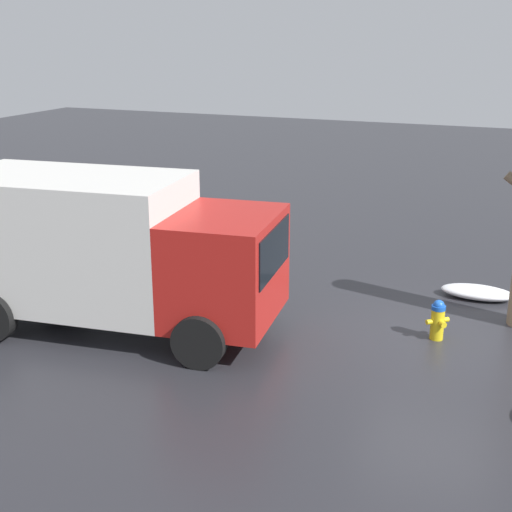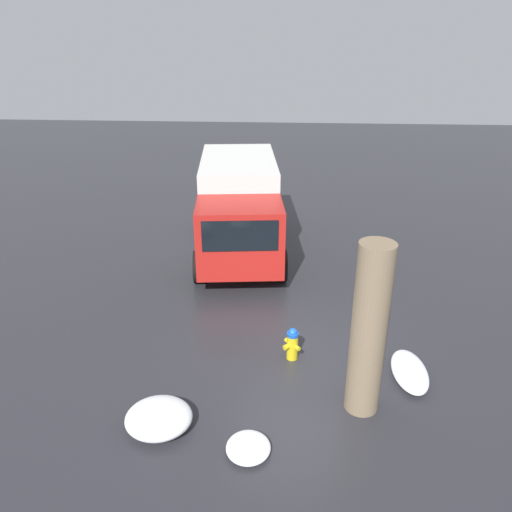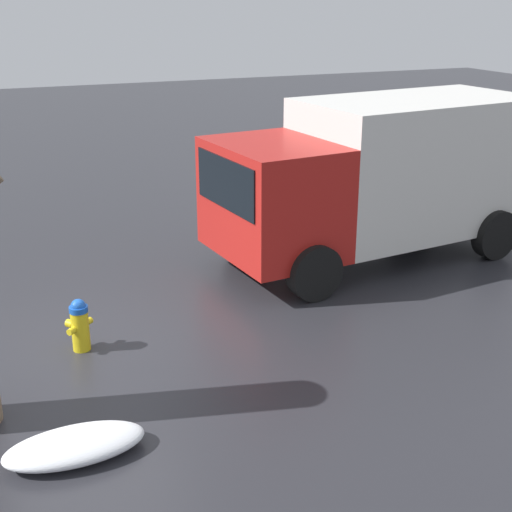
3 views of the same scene
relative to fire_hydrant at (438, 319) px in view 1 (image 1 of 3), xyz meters
name	(u,v)px [view 1 (image 1 of 3)]	position (x,y,z in m)	size (l,w,h in m)	color
ground_plane	(436,339)	(0.00, 0.00, -0.38)	(60.00, 60.00, 0.00)	#28282D
fire_hydrant	(438,319)	(0.00, 0.00, 0.00)	(0.39, 0.38, 0.74)	yellow
delivery_truck	(109,248)	(5.65, 1.67, 1.15)	(6.08, 3.07, 2.81)	red
snow_pile_by_hydrant	(477,292)	(-0.47, -2.37, -0.25)	(1.46, 0.70, 0.25)	white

